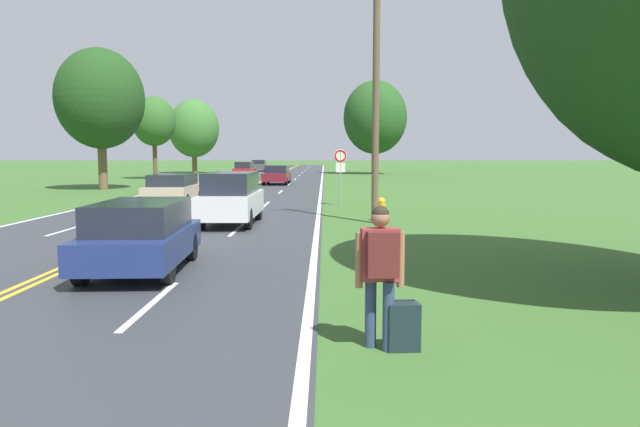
# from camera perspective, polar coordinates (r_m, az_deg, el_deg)

# --- Properties ---
(hitchhiker_person) EXTENTS (0.61, 0.44, 1.79)m
(hitchhiker_person) POSITION_cam_1_polar(r_m,az_deg,el_deg) (7.00, 6.07, -4.91)
(hitchhiker_person) COLOR navy
(hitchhiker_person) RESTS_ON ground
(suitcase) EXTENTS (0.41, 0.23, 0.65)m
(suitcase) POSITION_cam_1_polar(r_m,az_deg,el_deg) (7.21, 8.37, -11.16)
(suitcase) COLOR #19282D
(suitcase) RESTS_ON ground
(fire_hydrant) EXTENTS (0.47, 0.31, 0.85)m
(fire_hydrant) POSITION_cam_1_polar(r_m,az_deg,el_deg) (20.67, 6.15, 0.46)
(fire_hydrant) COLOR gold
(fire_hydrant) RESTS_ON ground
(traffic_sign) EXTENTS (0.60, 0.10, 2.63)m
(traffic_sign) POSITION_cam_1_polar(r_m,az_deg,el_deg) (26.56, 2.06, 5.07)
(traffic_sign) COLOR gray
(traffic_sign) RESTS_ON ground
(utility_pole_midground) EXTENTS (1.80, 0.24, 8.63)m
(utility_pole_midground) POSITION_cam_1_polar(r_m,az_deg,el_deg) (20.03, 5.62, 11.86)
(utility_pole_midground) COLOR brown
(utility_pole_midground) RESTS_ON ground
(tree_left_verge) EXTENTS (7.46, 7.46, 10.97)m
(tree_left_verge) POSITION_cam_1_polar(r_m,az_deg,el_deg) (68.37, 5.53, 9.53)
(tree_left_verge) COLOR #473828
(tree_left_verge) RESTS_ON ground
(tree_behind_sign) EXTENTS (5.76, 5.76, 9.37)m
(tree_behind_sign) POSITION_cam_1_polar(r_m,az_deg,el_deg) (41.26, -21.14, 10.64)
(tree_behind_sign) COLOR brown
(tree_behind_sign) RESTS_ON ground
(tree_mid_treeline) EXTENTS (6.14, 6.14, 9.04)m
(tree_mid_treeline) POSITION_cam_1_polar(r_m,az_deg,el_deg) (72.44, -12.50, 8.30)
(tree_mid_treeline) COLOR brown
(tree_mid_treeline) RESTS_ON ground
(tree_far_back) EXTENTS (4.06, 4.06, 7.81)m
(tree_far_back) POSITION_cam_1_polar(r_m,az_deg,el_deg) (56.80, -16.28, 8.82)
(tree_far_back) COLOR brown
(tree_far_back) RESTS_ON ground
(car_dark_blue_hatchback_approaching) EXTENTS (1.97, 3.95, 1.45)m
(car_dark_blue_hatchback_approaching) POSITION_cam_1_polar(r_m,az_deg,el_deg) (12.24, -17.47, -2.01)
(car_dark_blue_hatchback_approaching) COLOR black
(car_dark_blue_hatchback_approaching) RESTS_ON ground
(car_white_van_mid_near) EXTENTS (1.75, 4.32, 1.79)m
(car_white_van_mid_near) POSITION_cam_1_polar(r_m,az_deg,el_deg) (19.70, -8.86, 1.63)
(car_white_van_mid_near) COLOR black
(car_white_van_mid_near) RESTS_ON ground
(car_champagne_hatchback_mid_far) EXTENTS (1.94, 4.01, 1.50)m
(car_champagne_hatchback_mid_far) POSITION_cam_1_polar(r_m,az_deg,el_deg) (26.74, -14.48, 2.37)
(car_champagne_hatchback_mid_far) COLOR black
(car_champagne_hatchback_mid_far) RESTS_ON ground
(car_maroon_sedan_receding) EXTENTS (2.02, 4.31, 1.51)m
(car_maroon_sedan_receding) POSITION_cam_1_polar(r_m,az_deg,el_deg) (45.06, -4.34, 3.91)
(car_maroon_sedan_receding) COLOR black
(car_maroon_sedan_receding) RESTS_ON ground
(car_red_sedan_distant) EXTENTS (2.09, 4.75, 1.53)m
(car_red_sedan_distant) POSITION_cam_1_polar(r_m,az_deg,el_deg) (63.78, -7.56, 4.49)
(car_red_sedan_distant) COLOR black
(car_red_sedan_distant) RESTS_ON ground
(car_dark_grey_sedan_horizon) EXTENTS (1.98, 4.77, 1.56)m
(car_dark_grey_sedan_horizon) POSITION_cam_1_polar(r_m,az_deg,el_deg) (79.31, -6.11, 4.82)
(car_dark_grey_sedan_horizon) COLOR black
(car_dark_grey_sedan_horizon) RESTS_ON ground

